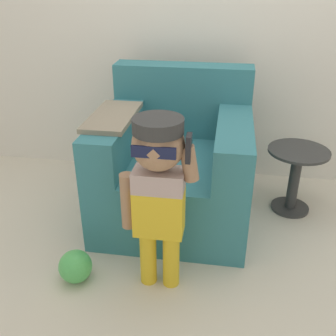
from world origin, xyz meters
name	(u,v)px	position (x,y,z in m)	size (l,w,h in m)	color
ground_plane	(209,218)	(0.00, 0.00, 0.00)	(10.00, 10.00, 0.00)	beige
wall_back	(224,7)	(0.00, 0.74, 1.30)	(10.00, 0.05, 2.60)	silver
armchair	(175,166)	(-0.25, 0.07, 0.36)	(0.98, 1.00, 0.96)	teal
person_child	(158,181)	(-0.23, -0.66, 0.64)	(0.39, 0.29, 0.96)	gold
side_table	(295,174)	(0.57, 0.21, 0.28)	(0.41, 0.41, 0.47)	#333333
toy_ball	(75,266)	(-0.69, -0.72, 0.09)	(0.18, 0.18, 0.18)	#4CB256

